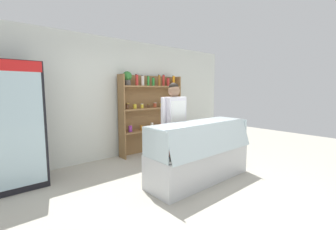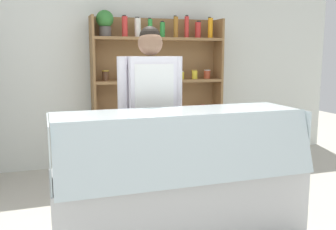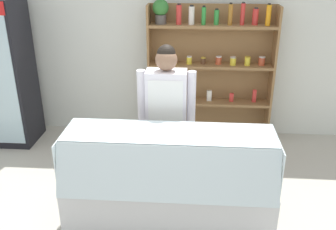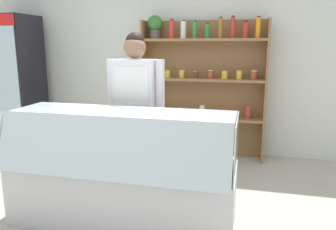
# 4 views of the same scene
# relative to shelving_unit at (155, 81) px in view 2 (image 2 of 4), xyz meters

# --- Properties ---
(back_wall) EXTENTS (6.80, 0.10, 2.70)m
(back_wall) POSITION_rel_shelving_unit_xyz_m (-0.61, 0.23, 0.25)
(back_wall) COLOR silver
(back_wall) RESTS_ON ground
(shelving_unit) EXTENTS (1.70, 0.29, 1.96)m
(shelving_unit) POSITION_rel_shelving_unit_xyz_m (0.00, 0.00, 0.00)
(shelving_unit) COLOR olive
(shelving_unit) RESTS_ON ground
(deli_display_case) EXTENTS (1.96, 0.71, 1.01)m
(deli_display_case) POSITION_rel_shelving_unit_xyz_m (-0.39, -2.00, -0.78)
(deli_display_case) COLOR silver
(deli_display_case) RESTS_ON ground
(shop_clerk) EXTENTS (0.60, 0.25, 1.69)m
(shop_clerk) POSITION_rel_shelving_unit_xyz_m (-0.46, -1.42, -0.10)
(shop_clerk) COLOR #2D2D38
(shop_clerk) RESTS_ON ground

